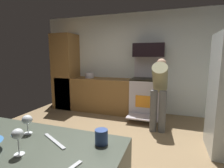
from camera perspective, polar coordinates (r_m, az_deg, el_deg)
ground_plane at (r=2.87m, az=-3.92°, el=-22.27°), size 5.20×4.80×0.02m
wall_back at (r=4.69m, az=7.16°, el=6.82°), size 5.20×0.12×2.60m
lower_cabinet_run at (r=4.74m, az=-4.70°, el=-3.50°), size 2.40×0.60×0.90m
cabinet_column at (r=5.13m, az=-15.10°, el=3.97°), size 0.60×0.60×2.10m
oven_range at (r=4.36m, az=11.53°, el=-4.03°), size 0.76×1.03×1.47m
microwave at (r=4.35m, az=12.19°, el=10.95°), size 0.74×0.38×0.33m
person_cook at (r=3.59m, az=15.51°, el=-1.09°), size 0.31×0.71×1.44m
wine_glass_mid at (r=1.47m, az=-26.40°, el=-10.81°), size 0.07×0.07×0.15m
wine_glass_far at (r=1.19m, az=-28.91°, el=-14.80°), size 0.07×0.07×0.17m
mug_coffee at (r=1.21m, az=-3.56°, el=-17.13°), size 0.09×0.09×0.10m
knife_chef at (r=1.32m, az=-18.67°, el=-17.50°), size 0.27×0.16×0.01m
stock_pot at (r=4.76m, az=-7.57°, el=2.87°), size 0.24×0.24×0.14m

